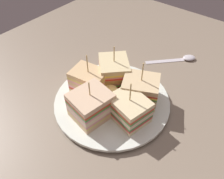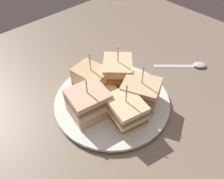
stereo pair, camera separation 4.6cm
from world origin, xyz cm
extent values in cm
cube|color=gray|center=(0.00, 0.00, -0.90)|extent=(103.92, 89.48, 1.80)
cylinder|color=white|center=(0.00, 0.00, 0.28)|extent=(15.35, 15.35, 0.56)
cylinder|color=white|center=(0.00, 0.00, 0.91)|extent=(24.76, 24.76, 0.69)
cube|color=#E8C58B|center=(0.72, -5.83, 1.72)|extent=(6.56, 8.05, 0.94)
cube|color=#9E7242|center=(0.15, -2.32, 1.72)|extent=(5.32, 1.16, 0.94)
cube|color=#DA4532|center=(0.72, -5.83, 2.49)|extent=(6.56, 8.05, 0.59)
cube|color=pink|center=(0.72, -5.83, 3.08)|extent=(6.56, 8.05, 0.59)
cube|color=#E0B786|center=(0.72, -5.83, 3.85)|extent=(6.56, 8.05, 0.94)
cube|color=#B2844C|center=(0.15, -2.32, 3.85)|extent=(5.32, 1.16, 0.94)
cube|color=#EEA6A1|center=(0.72, -5.83, 4.61)|extent=(6.56, 8.05, 0.59)
cube|color=#E3C762|center=(0.72, -5.83, 5.20)|extent=(6.56, 8.05, 0.59)
cube|color=#DEB57F|center=(0.72, -5.83, 5.97)|extent=(6.56, 8.05, 0.94)
cylinder|color=tan|center=(0.72, -5.83, 8.56)|extent=(0.24, 0.24, 4.24)
cube|color=beige|center=(5.85, -0.52, 1.80)|extent=(8.28, 7.67, 1.10)
cube|color=#B2844C|center=(2.35, 0.10, 1.80)|extent=(1.40, 6.32, 1.10)
cube|color=#E1C664|center=(5.85, -0.52, 2.61)|extent=(8.28, 7.67, 0.51)
cube|color=pink|center=(5.85, -0.52, 3.11)|extent=(8.28, 7.67, 0.51)
cube|color=beige|center=(5.85, -0.52, 3.92)|extent=(8.28, 7.67, 1.10)
cube|color=#9E7242|center=(2.35, 0.10, 3.92)|extent=(1.40, 6.32, 1.10)
cube|color=pink|center=(5.85, -0.52, 4.72)|extent=(8.28, 7.67, 0.51)
cube|color=#45953E|center=(5.85, -0.52, 5.22)|extent=(8.28, 7.67, 0.51)
cube|color=red|center=(5.85, -0.52, 5.73)|extent=(8.28, 7.67, 0.51)
cube|color=beige|center=(5.85, -0.52, 6.53)|extent=(8.28, 7.67, 1.10)
cylinder|color=tan|center=(5.85, -0.52, 8.65)|extent=(0.24, 0.24, 3.14)
cube|color=beige|center=(1.76, 5.61, 1.77)|extent=(7.43, 8.42, 1.03)
cube|color=#B2844C|center=(0.94, 2.15, 1.77)|extent=(5.71, 1.62, 1.03)
cube|color=red|center=(1.76, 5.61, 2.54)|extent=(7.43, 8.42, 0.51)
cube|color=#3B7C3C|center=(1.76, 5.61, 3.05)|extent=(7.43, 8.42, 0.51)
cube|color=beige|center=(1.76, 5.61, 3.83)|extent=(7.43, 8.42, 1.03)
cube|color=#B2844C|center=(0.94, 2.15, 3.83)|extent=(5.71, 1.62, 1.03)
cube|color=#4C883F|center=(1.76, 5.61, 4.60)|extent=(7.43, 8.42, 0.51)
cube|color=red|center=(1.76, 5.61, 5.11)|extent=(7.43, 8.42, 0.51)
cube|color=beige|center=(1.76, 5.61, 5.88)|extent=(7.43, 8.42, 1.03)
cylinder|color=tan|center=(1.76, 5.61, 8.45)|extent=(0.24, 0.24, 4.10)
cube|color=beige|center=(-3.81, 4.48, 1.82)|extent=(8.68, 9.20, 1.12)
cube|color=#B2844C|center=(-2.28, 1.27, 1.82)|extent=(5.57, 2.86, 1.12)
cube|color=#477C3C|center=(-3.81, 4.48, 2.59)|extent=(8.68, 9.20, 0.42)
cube|color=pink|center=(-3.81, 4.48, 3.00)|extent=(8.68, 9.20, 0.42)
cube|color=#D9B282|center=(-3.81, 4.48, 3.78)|extent=(8.68, 9.20, 1.12)
cube|color=#B2844C|center=(-2.28, 1.27, 3.78)|extent=(5.57, 2.86, 1.12)
cube|color=#498237|center=(-3.81, 4.48, 4.55)|extent=(8.68, 9.20, 0.42)
cube|color=#EED64A|center=(-3.81, 4.48, 4.96)|extent=(8.68, 9.20, 0.42)
cube|color=#D83D30|center=(-3.81, 4.48, 5.38)|extent=(8.68, 9.20, 0.42)
cube|color=beige|center=(-3.81, 4.48, 6.15)|extent=(8.68, 9.20, 1.12)
cylinder|color=tan|center=(-3.81, 4.48, 8.84)|extent=(0.24, 0.24, 4.24)
cube|color=beige|center=(-4.85, -3.32, 1.78)|extent=(9.56, 9.57, 1.06)
cube|color=#9E7242|center=(-2.34, -0.80, 1.78)|extent=(4.57, 4.53, 1.06)
cube|color=red|center=(-4.85, -3.32, 2.53)|extent=(9.56, 9.57, 0.44)
cube|color=#5DAD3F|center=(-4.85, -3.32, 2.97)|extent=(9.56, 9.57, 0.44)
cube|color=#D7908C|center=(-4.85, -3.32, 3.40)|extent=(9.56, 9.57, 0.44)
cube|color=#EACF8A|center=(-4.85, -3.32, 4.15)|extent=(9.56, 9.57, 1.06)
cube|color=#9E7242|center=(-2.34, -0.80, 4.15)|extent=(4.57, 4.53, 1.06)
cube|color=red|center=(-4.85, -3.32, 4.90)|extent=(9.56, 9.57, 0.44)
cube|color=pink|center=(-4.85, -3.32, 5.33)|extent=(9.56, 9.57, 0.44)
cube|color=#F5D84F|center=(-4.85, -3.32, 5.77)|extent=(9.56, 9.57, 0.44)
cube|color=beige|center=(-4.85, -3.32, 6.52)|extent=(9.56, 9.57, 1.06)
cylinder|color=tan|center=(-4.85, -3.32, 8.92)|extent=(0.24, 0.24, 3.74)
cylinder|color=#E0C881|center=(0.37, -1.06, 1.60)|extent=(5.72, 5.73, 0.87)
cylinder|color=#E5D581|center=(-0.88, 1.63, 2.07)|extent=(4.41, 4.41, 0.47)
cylinder|color=#F3C775|center=(-0.28, 0.27, 2.65)|extent=(6.06, 6.06, 0.76)
cylinder|color=#E9D477|center=(0.31, -0.73, 3.01)|extent=(4.04, 4.02, 0.93)
cylinder|color=#F1D67F|center=(0.53, -0.81, 3.75)|extent=(6.08, 6.06, 0.88)
cube|color=silver|center=(-20.54, 1.67, 0.12)|extent=(8.47, 8.13, 0.25)
ellipsoid|color=silver|center=(-25.33, 6.22, 0.50)|extent=(4.09, 4.05, 1.00)
camera|label=1|loc=(25.70, 20.59, 36.90)|focal=36.10mm
camera|label=2|loc=(22.56, 23.99, 36.90)|focal=36.10mm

